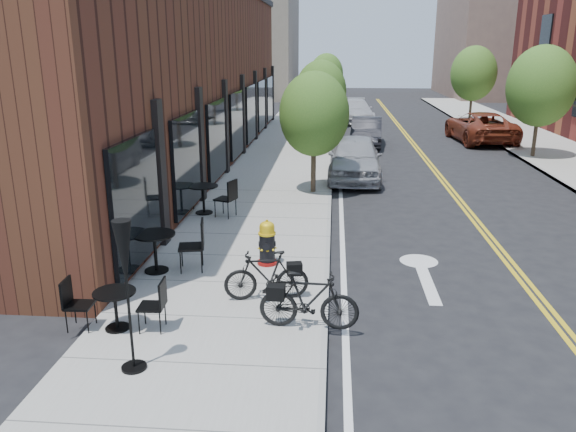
{
  "coord_description": "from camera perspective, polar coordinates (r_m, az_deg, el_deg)",
  "views": [
    {
      "loc": [
        0.03,
        -8.69,
        4.6
      ],
      "look_at": [
        -0.95,
        3.24,
        1.0
      ],
      "focal_mm": 35.0,
      "sensor_mm": 36.0,
      "label": 1
    }
  ],
  "objects": [
    {
      "name": "tree_near_b",
      "position": [
        25.76,
        3.34,
        12.52
      ],
      "size": [
        2.3,
        2.3,
        3.98
      ],
      "color": "#382B1E",
      "rests_on": "sidewalk_near"
    },
    {
      "name": "bistro_set_b",
      "position": [
        11.91,
        -13.36,
        -3.06
      ],
      "size": [
        2.04,
        1.01,
        1.07
      ],
      "rotation": [
        0.0,
        0.0,
        0.19
      ],
      "color": "black",
      "rests_on": "sidewalk_near"
    },
    {
      "name": "parked_car_far",
      "position": [
        30.3,
        18.93,
        8.57
      ],
      "size": [
        2.9,
        5.63,
        1.52
      ],
      "primitive_type": "imported",
      "rotation": [
        0.0,
        0.0,
        3.21
      ],
      "color": "maroon",
      "rests_on": "ground"
    },
    {
      "name": "bistro_set_c",
      "position": [
        15.87,
        -8.59,
        2.11
      ],
      "size": [
        1.97,
        1.14,
        1.04
      ],
      "rotation": [
        0.0,
        0.0,
        -0.36
      ],
      "color": "black",
      "rests_on": "sidewalk_near"
    },
    {
      "name": "bg_building_left",
      "position": [
        57.25,
        -3.55,
        17.11
      ],
      "size": [
        8.0,
        14.0,
        10.0
      ],
      "primitive_type": "cube",
      "color": "#726656",
      "rests_on": "ground"
    },
    {
      "name": "tree_near_a",
      "position": [
        17.81,
        2.67,
        10.29
      ],
      "size": [
        2.2,
        2.2,
        3.81
      ],
      "color": "#382B1E",
      "rests_on": "sidewalk_near"
    },
    {
      "name": "tree_far_b",
      "position": [
        26.18,
        24.33,
        11.92
      ],
      "size": [
        2.8,
        2.8,
        4.62
      ],
      "color": "#382B1E",
      "rests_on": "sidewalk_far"
    },
    {
      "name": "bicycle_right",
      "position": [
        9.31,
        2.14,
        -8.59
      ],
      "size": [
        1.68,
        0.55,
        1.0
      ],
      "primitive_type": "imported",
      "rotation": [
        0.0,
        0.0,
        1.52
      ],
      "color": "black",
      "rests_on": "sidewalk_near"
    },
    {
      "name": "parked_car_a",
      "position": [
        20.46,
        6.79,
        5.88
      ],
      "size": [
        1.99,
        4.67,
        1.58
      ],
      "primitive_type": "imported",
      "rotation": [
        0.0,
        0.0,
        -0.03
      ],
      "color": "#9D9EA4",
      "rests_on": "ground"
    },
    {
      "name": "bicycle_left",
      "position": [
        10.35,
        -2.21,
        -6.06
      ],
      "size": [
        1.62,
        0.72,
        0.94
      ],
      "primitive_type": "imported",
      "rotation": [
        0.0,
        0.0,
        -1.39
      ],
      "color": "black",
      "rests_on": "sidewalk_near"
    },
    {
      "name": "parked_car_b",
      "position": [
        27.79,
        7.96,
        8.46
      ],
      "size": [
        1.69,
        4.18,
        1.35
      ],
      "primitive_type": "imported",
      "rotation": [
        0.0,
        0.0,
        -0.07
      ],
      "color": "black",
      "rests_on": "ground"
    },
    {
      "name": "fire_hydrant",
      "position": [
        12.02,
        -2.14,
        -2.77
      ],
      "size": [
        0.5,
        0.5,
        0.99
      ],
      "rotation": [
        0.0,
        0.0,
        0.16
      ],
      "color": "maroon",
      "rests_on": "sidewalk_near"
    },
    {
      "name": "bistro_set_a",
      "position": [
        9.74,
        -17.13,
        -8.59
      ],
      "size": [
        1.62,
        0.73,
        0.87
      ],
      "rotation": [
        0.0,
        0.0,
        0.05
      ],
      "color": "black",
      "rests_on": "sidewalk_near"
    },
    {
      "name": "sidewalk_near",
      "position": [
        19.34,
        -1.48,
        3.15
      ],
      "size": [
        4.0,
        70.0,
        0.12
      ],
      "primitive_type": "cube",
      "color": "#9E9B93",
      "rests_on": "ground"
    },
    {
      "name": "patio_umbrella",
      "position": [
        8.05,
        -16.23,
        -4.77
      ],
      "size": [
        0.37,
        0.37,
        2.26
      ],
      "color": "black",
      "rests_on": "sidewalk_near"
    },
    {
      "name": "building_near",
      "position": [
        23.63,
        -11.71,
        13.74
      ],
      "size": [
        5.0,
        28.0,
        7.0
      ],
      "primitive_type": "cube",
      "color": "#492217",
      "rests_on": "ground"
    },
    {
      "name": "tree_far_c",
      "position": [
        37.71,
        18.34,
        13.58
      ],
      "size": [
        2.8,
        2.8,
        4.62
      ],
      "color": "#382B1E",
      "rests_on": "sidewalk_far"
    },
    {
      "name": "ground",
      "position": [
        9.83,
        4.05,
        -11.21
      ],
      "size": [
        120.0,
        120.0,
        0.0
      ],
      "primitive_type": "plane",
      "color": "black",
      "rests_on": "ground"
    },
    {
      "name": "tree_near_d",
      "position": [
        41.73,
        3.92,
        14.22
      ],
      "size": [
        2.4,
        2.4,
        4.11
      ],
      "color": "#382B1E",
      "rests_on": "sidewalk_near"
    },
    {
      "name": "bg_building_right",
      "position": [
        60.84,
        20.84,
        17.03
      ],
      "size": [
        10.0,
        16.0,
        12.0
      ],
      "primitive_type": "cube",
      "color": "brown",
      "rests_on": "ground"
    },
    {
      "name": "tree_near_c",
      "position": [
        33.76,
        3.69,
        13.19
      ],
      "size": [
        2.1,
        2.1,
        3.67
      ],
      "color": "#382B1E",
      "rests_on": "sidewalk_near"
    },
    {
      "name": "parked_car_c",
      "position": [
        36.82,
        6.89,
        10.56
      ],
      "size": [
        2.4,
        5.06,
        1.43
      ],
      "primitive_type": "imported",
      "rotation": [
        0.0,
        0.0,
        0.08
      ],
      "color": "#B9B9BE",
      "rests_on": "ground"
    }
  ]
}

